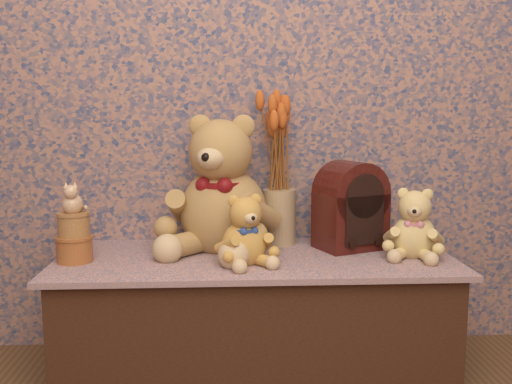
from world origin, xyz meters
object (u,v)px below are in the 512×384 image
teddy_large (223,178)px  teddy_small (414,220)px  teddy_medium (244,226)px  ceramic_vase (279,217)px  cathedral_radio (351,205)px  biscuit_tin_lower (75,249)px  cat_figurine (72,197)px

teddy_large → teddy_small: bearing=9.5°
teddy_medium → ceramic_vase: (0.15, 0.28, -0.02)m
teddy_large → cathedral_radio: 0.49m
teddy_small → biscuit_tin_lower: bearing=-160.1°
teddy_large → teddy_small: size_ratio=2.04×
cathedral_radio → ceramic_vase: 0.28m
teddy_medium → biscuit_tin_lower: bearing=155.4°
teddy_small → cathedral_radio: cathedral_radio is taller
teddy_large → cathedral_radio: (0.48, -0.01, -0.10)m
teddy_medium → teddy_small: size_ratio=0.96×
cathedral_radio → teddy_small: bearing=-55.9°
teddy_medium → ceramic_vase: teddy_medium is taller
teddy_large → cat_figurine: (-0.51, -0.16, -0.04)m
teddy_medium → cathedral_radio: 0.45m
cathedral_radio → ceramic_vase: bearing=138.7°
teddy_medium → cat_figurine: cat_figurine is taller
teddy_small → ceramic_vase: bearing=173.8°
teddy_medium → cathedral_radio: size_ratio=0.77×
teddy_large → biscuit_tin_lower: teddy_large is taller
teddy_medium → cathedral_radio: (0.41, 0.19, 0.04)m
teddy_small → teddy_medium: bearing=-155.0°
teddy_small → teddy_large: bearing=-172.6°
teddy_large → cat_figurine: teddy_large is taller
teddy_medium → ceramic_vase: 0.32m
cathedral_radio → ceramic_vase: cathedral_radio is taller
teddy_large → cathedral_radio: size_ratio=1.63×
ceramic_vase → cat_figurine: size_ratio=1.91×
teddy_large → teddy_medium: bearing=-49.4°
teddy_large → teddy_medium: size_ratio=2.11×
teddy_large → teddy_medium: 0.26m
teddy_large → ceramic_vase: (0.22, 0.08, -0.16)m
biscuit_tin_lower → teddy_large: bearing=16.9°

